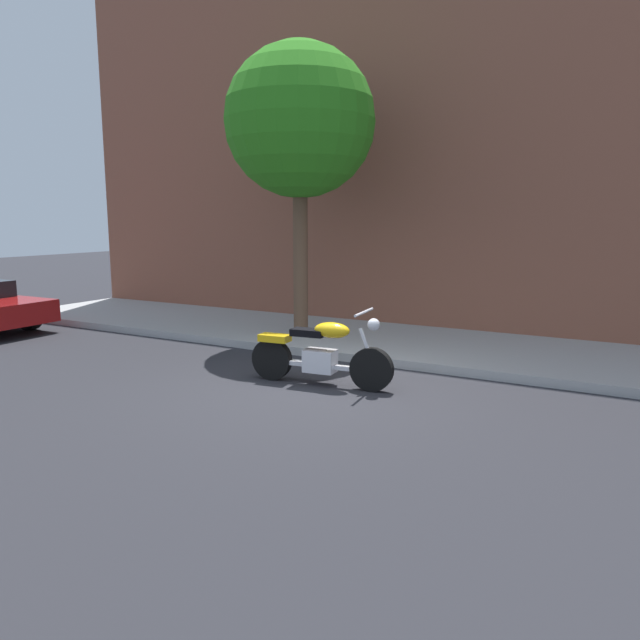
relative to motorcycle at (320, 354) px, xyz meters
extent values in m
plane|color=#28282D|center=(0.06, -0.23, -0.45)|extent=(60.00, 60.00, 0.00)
cube|color=#A5A5A5|center=(0.06, 2.96, -0.38)|extent=(18.39, 3.10, 0.14)
cube|color=brown|center=(0.06, 4.76, 4.25)|extent=(18.39, 0.50, 9.40)
cylinder|color=black|center=(0.76, 0.07, -0.14)|extent=(0.61, 0.19, 0.60)
cylinder|color=black|center=(-0.76, -0.08, -0.14)|extent=(0.61, 0.19, 0.60)
cube|color=silver|center=(0.00, 0.00, -0.09)|extent=(0.47, 0.32, 0.32)
cube|color=silver|center=(0.00, 0.00, -0.16)|extent=(1.38, 0.22, 0.06)
ellipsoid|color=yellow|center=(0.18, 0.01, 0.36)|extent=(0.54, 0.31, 0.22)
cube|color=black|center=(-0.18, -0.02, 0.30)|extent=(0.50, 0.29, 0.10)
cube|color=yellow|center=(-0.71, -0.08, 0.18)|extent=(0.46, 0.28, 0.10)
cylinder|color=silver|center=(0.70, 0.07, 0.14)|extent=(0.27, 0.08, 0.58)
cylinder|color=silver|center=(0.64, 0.06, 0.64)|extent=(0.11, 0.70, 0.04)
sphere|color=silver|center=(0.78, 0.08, 0.48)|extent=(0.17, 0.17, 0.17)
cylinder|color=silver|center=(-0.26, 0.13, -0.19)|extent=(0.81, 0.17, 0.09)
cylinder|color=black|center=(-7.45, 0.74, -0.13)|extent=(0.64, 0.23, 0.64)
cylinder|color=brown|center=(-1.75, 2.41, 1.21)|extent=(0.27, 0.27, 3.30)
sphere|color=#2E831C|center=(-1.75, 2.41, 3.60)|extent=(2.72, 2.72, 2.72)
camera|label=1|loc=(4.03, -7.24, 1.90)|focal=33.88mm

